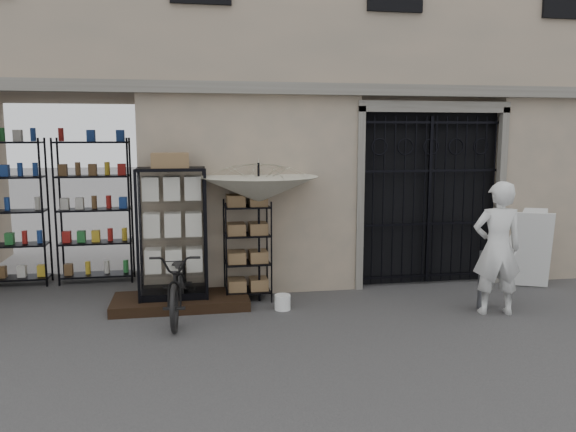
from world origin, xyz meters
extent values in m
plane|color=black|center=(0.00, 0.00, 0.00)|extent=(80.00, 80.00, 0.00)
cube|color=tan|center=(0.00, 4.00, 4.50)|extent=(14.00, 4.00, 9.00)
cube|color=black|center=(-4.50, 2.80, 1.50)|extent=(3.00, 1.70, 3.00)
cube|color=black|center=(-4.55, 3.30, 1.25)|extent=(2.70, 0.50, 2.50)
cube|color=black|center=(1.75, 2.28, 1.50)|extent=(2.50, 0.06, 3.00)
cube|color=black|center=(1.75, 2.12, 1.45)|extent=(0.05, 0.05, 2.80)
cube|color=black|center=(-2.40, 1.55, 0.07)|extent=(2.00, 0.90, 0.15)
cube|color=black|center=(-2.50, 1.62, 0.20)|extent=(1.11, 0.89, 0.11)
cube|color=silver|center=(-2.60, 1.34, 1.11)|extent=(0.85, 0.33, 1.80)
cube|color=silver|center=(-2.50, 1.62, 1.00)|extent=(0.91, 0.68, 1.50)
cube|color=olive|center=(-2.50, 1.62, 2.13)|extent=(0.64, 0.57, 0.21)
cube|color=black|center=(-1.38, 1.75, 0.78)|extent=(0.70, 0.52, 1.56)
cube|color=olive|center=(-1.38, 1.75, 0.73)|extent=(0.60, 0.42, 1.17)
cylinder|color=black|center=(-1.21, 1.63, 1.07)|extent=(0.04, 0.04, 2.13)
imported|color=beige|center=(-1.21, 1.63, 1.84)|extent=(1.82, 1.85, 1.43)
cylinder|color=white|center=(-0.93, 1.13, 0.11)|extent=(0.27, 0.27, 0.22)
imported|color=black|center=(-2.41, 1.06, 0.00)|extent=(0.72, 1.03, 1.88)
cylinder|color=#5A5D63|center=(1.99, 0.67, 0.43)|extent=(0.18, 0.18, 0.86)
imported|color=silver|center=(2.04, 0.43, 0.00)|extent=(1.01, 2.00, 0.46)
cube|color=silver|center=(3.30, 1.50, 0.66)|extent=(0.68, 0.53, 1.28)
cube|color=silver|center=(3.47, 1.86, 0.66)|extent=(0.68, 0.53, 1.28)
camera|label=1|loc=(-2.25, -6.72, 2.54)|focal=35.00mm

